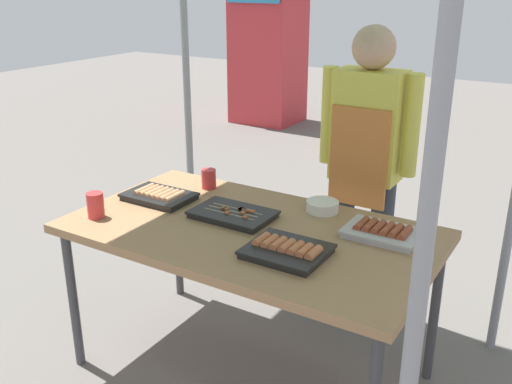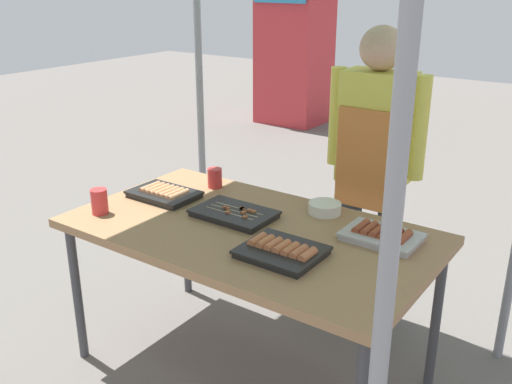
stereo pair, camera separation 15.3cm
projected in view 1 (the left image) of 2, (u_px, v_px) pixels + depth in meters
ground_plane at (251, 369)px, 2.79m from camera, size 18.00×18.00×0.00m
stall_table at (250, 238)px, 2.55m from camera, size 1.60×0.90×0.75m
tray_grilled_sausages at (287, 250)px, 2.27m from camera, size 0.31×0.27×0.06m
tray_meat_skewers at (233, 214)px, 2.63m from camera, size 0.37×0.24×0.04m
tray_pork_links at (159, 196)px, 2.84m from camera, size 0.33×0.23×0.05m
tray_spring_rolls at (383, 232)px, 2.43m from camera, size 0.31×0.22×0.05m
condiment_bowl at (322, 206)px, 2.70m from camera, size 0.15×0.15×0.05m
drink_cup_near_edge at (95, 205)px, 2.62m from camera, size 0.08×0.08×0.12m
drink_cup_by_wok at (209, 179)px, 2.98m from camera, size 0.08×0.08×0.10m
vendor_woman at (366, 154)px, 2.97m from camera, size 0.52×0.23×1.57m
neighbor_stall_right at (268, 39)px, 7.19m from camera, size 0.79×0.72×2.07m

